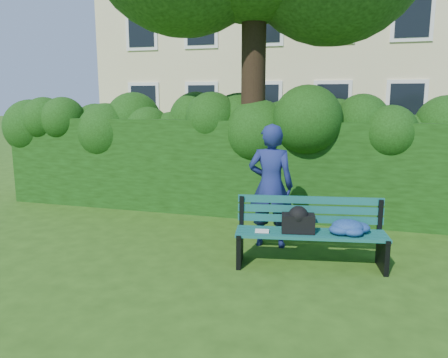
# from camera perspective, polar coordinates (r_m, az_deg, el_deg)

# --- Properties ---
(ground) EXTENTS (80.00, 80.00, 0.00)m
(ground) POSITION_cam_1_polar(r_m,az_deg,el_deg) (6.54, -1.48, -9.14)
(ground) COLOR #2C4E14
(ground) RESTS_ON ground
(apartment_building) EXTENTS (16.00, 8.08, 12.00)m
(apartment_building) POSITION_cam_1_polar(r_m,az_deg,el_deg) (20.30, 11.36, 21.14)
(apartment_building) COLOR beige
(apartment_building) RESTS_ON ground
(hedge) EXTENTS (10.00, 1.00, 1.80)m
(hedge) POSITION_cam_1_polar(r_m,az_deg,el_deg) (8.39, 3.05, 1.59)
(hedge) COLOR #15320B
(hedge) RESTS_ON ground
(park_bench) EXTENTS (2.02, 0.87, 0.89)m
(park_bench) POSITION_cam_1_polar(r_m,az_deg,el_deg) (5.91, 12.06, -6.45)
(park_bench) COLOR #0D443F
(park_bench) RESTS_ON ground
(man_reading) EXTENTS (0.69, 0.47, 1.84)m
(man_reading) POSITION_cam_1_polar(r_m,az_deg,el_deg) (6.50, 6.12, -0.91)
(man_reading) COLOR navy
(man_reading) RESTS_ON ground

